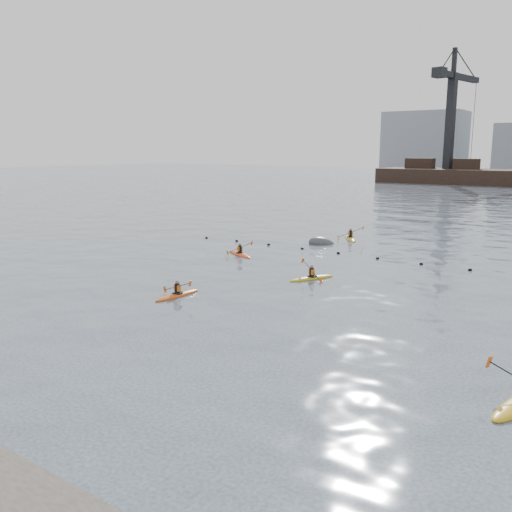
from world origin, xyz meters
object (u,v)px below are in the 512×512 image
Objects in this scene: kayaker_3 at (312,278)px; kayaker_2 at (240,254)px; kayaker_0 at (177,294)px; mooring_buoy at (322,244)px; kayaker_5 at (350,238)px.

kayaker_2 is at bearing -177.41° from kayaker_3.
kayaker_3 is (3.77, 7.04, 0.00)m from kayaker_0.
kayaker_0 reaches higher than mooring_buoy.
kayaker_3 is 14.71m from kayaker_5.
kayaker_5 is at bearing 8.59° from kayaker_2.
kayaker_0 is 0.98× the size of kayaker_5.
kayaker_5 is (-4.17, 14.11, 0.01)m from kayaker_3.
kayaker_5 is 1.42× the size of mooring_buoy.
mooring_buoy is at bearing -139.33° from kayaker_5.
kayaker_5 is at bearing 75.76° from mooring_buoy.
kayaker_2 is 1.40× the size of mooring_buoy.
kayaker_0 is 7.98m from kayaker_3.
kayaker_3 reaches higher than kayaker_0.
kayaker_0 is 1.02× the size of kayaker_3.
kayaker_3 reaches higher than kayaker_2.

